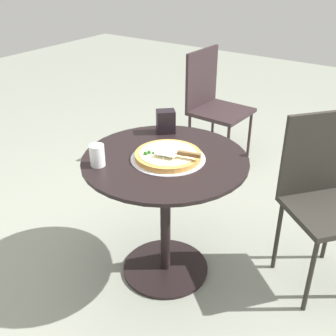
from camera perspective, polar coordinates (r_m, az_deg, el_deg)
ground_plane at (r=2.41m, az=-0.33°, el=-13.72°), size 10.00×10.00×0.00m
patio_table at (r=2.11m, az=-0.37°, el=-3.51°), size 0.82×0.82×0.71m
pizza_on_tray at (r=1.99m, az=-0.01°, el=1.70°), size 0.36×0.36×0.05m
pizza_server at (r=1.93m, az=1.44°, el=2.01°), size 0.22×0.10×0.02m
drinking_cup at (r=1.94m, az=-9.75°, el=1.73°), size 0.07×0.07×0.10m
napkin_dispenser at (r=2.26m, az=-0.32°, el=6.44°), size 0.12×0.12×0.13m
patio_chair_near at (r=2.21m, az=20.56°, el=-2.96°), size 0.54×0.54×0.92m
patio_chair_far at (r=3.43m, az=6.21°, el=9.38°), size 0.45×0.45×0.90m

